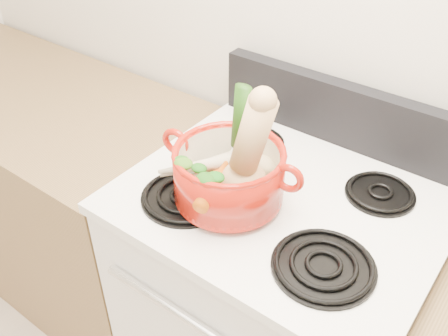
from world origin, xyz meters
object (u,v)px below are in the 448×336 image
Objects in this scene: squash at (245,149)px; leek at (239,138)px; dutch_oven at (229,174)px; stove_body at (274,316)px.

squash reaches higher than leek.
dutch_oven is 0.10m from leek.
stove_body is at bearing 53.75° from leek.
dutch_oven is at bearing 150.29° from squash.
squash is at bearing -20.70° from dutch_oven.
dutch_oven is 0.96× the size of squash.
leek reaches higher than stove_body.
squash is at bearing -112.92° from stove_body.
squash is (-0.05, -0.12, 0.67)m from stove_body.
dutch_oven is at bearing -122.37° from leek.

